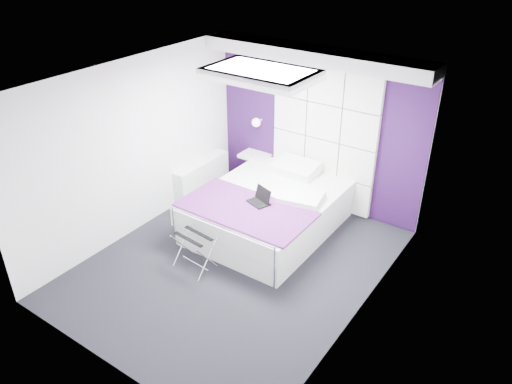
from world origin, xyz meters
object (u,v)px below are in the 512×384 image
Objects in this scene: radiator at (202,178)px; luggage_rack at (195,251)px; nightstand at (255,156)px; bed at (268,209)px; laptop at (260,199)px; wall_lamp at (258,122)px.

luggage_rack is at bearing -52.59° from radiator.
bed is at bearing -47.13° from nightstand.
radiator is 2.42× the size of nightstand.
laptop reaches higher than radiator.
radiator is at bearing -130.78° from nightstand.
nightstand is (0.62, 0.72, 0.31)m from radiator.
wall_lamp is at bearing 110.51° from luggage_rack.
bed is at bearing -48.81° from wall_lamp.
bed is 1.41m from nightstand.
bed is 1.41m from luggage_rack.
luggage_rack is (-0.29, -1.37, -0.08)m from bed.
radiator is 1.00m from nightstand.
nightstand is 1.67m from laptop.
nightstand reaches higher than radiator.
wall_lamp is 0.12× the size of radiator.
laptop reaches higher than luggage_rack.
wall_lamp is 1.35m from radiator.
laptop reaches higher than nightstand.
nightstand is at bearing 111.17° from luggage_rack.
nightstand is at bearing 132.87° from bed.
laptop is (1.01, -1.33, 0.09)m from nightstand.
luggage_rack is (1.27, -1.67, -0.04)m from radiator.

